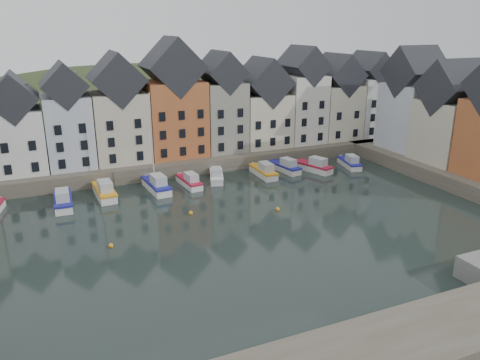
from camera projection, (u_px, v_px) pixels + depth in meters
ground at (250, 235)px, 49.75m from camera, size 260.00×260.00×0.00m
far_quay at (172, 157)px, 75.54m from camera, size 90.00×16.00×2.00m
right_quay at (478, 176)px, 66.06m from camera, size 14.00×54.00×2.00m
hillside at (144, 210)px, 104.14m from camera, size 153.60×70.40×64.00m
far_terrace at (194, 109)px, 72.54m from camera, size 72.37×8.16×17.78m
right_terrace at (453, 115)px, 67.61m from camera, size 8.30×24.25×16.36m
mooring_buoys at (198, 221)px, 52.82m from camera, size 20.50×5.50×0.50m
boat_b at (63, 201)px, 57.30m from camera, size 2.36×6.82×2.59m
boat_c at (105, 191)px, 60.43m from camera, size 2.41×6.98×2.65m
boat_d at (157, 185)px, 62.75m from camera, size 2.70×7.08×13.26m
boat_e at (190, 182)px, 64.61m from camera, size 2.32×6.03×2.27m
boat_f at (216, 176)px, 67.04m from camera, size 3.59×6.09×2.23m
boat_g at (264, 171)px, 68.91m from camera, size 2.11×6.41×2.45m
boat_h at (285, 167)px, 71.21m from camera, size 2.88×6.40×2.37m
boat_i at (314, 166)px, 71.35m from camera, size 4.03×6.79×2.49m
boat_j at (350, 163)px, 73.41m from camera, size 3.12×6.20×2.28m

